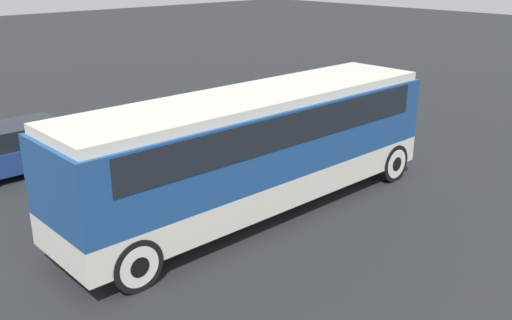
# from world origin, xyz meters

# --- Properties ---
(ground_plane) EXTENTS (120.00, 120.00, 0.00)m
(ground_plane) POSITION_xyz_m (0.00, 0.00, 0.00)
(ground_plane) COLOR #26282B
(tour_bus) EXTENTS (10.77, 2.61, 3.17)m
(tour_bus) POSITION_xyz_m (0.10, -0.00, 1.92)
(tour_bus) COLOR silver
(tour_bus) RESTS_ON ground_plane
(parked_car_near) EXTENTS (4.73, 1.96, 1.38)m
(parked_car_near) POSITION_xyz_m (3.61, 4.88, 0.69)
(parked_car_near) COLOR black
(parked_car_near) RESTS_ON ground_plane
(parked_car_mid) EXTENTS (4.26, 1.96, 1.53)m
(parked_car_mid) POSITION_xyz_m (-3.07, 7.17, 0.75)
(parked_car_mid) COLOR navy
(parked_car_mid) RESTS_ON ground_plane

